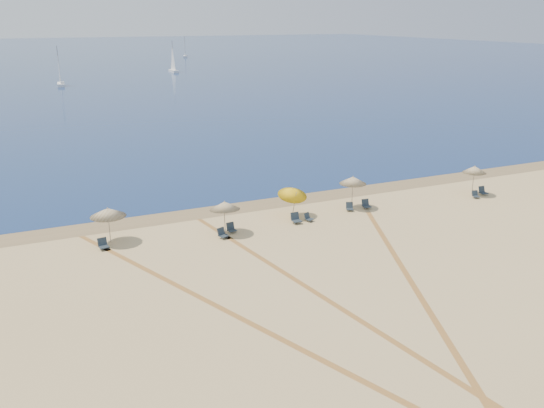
{
  "coord_description": "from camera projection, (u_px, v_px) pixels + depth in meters",
  "views": [
    {
      "loc": [
        -15.55,
        -14.76,
        13.9
      ],
      "look_at": [
        0.0,
        20.0,
        1.3
      ],
      "focal_mm": 37.42,
      "sensor_mm": 36.0,
      "label": 1
    }
  ],
  "objects": [
    {
      "name": "ground",
      "position": [
        471.0,
        374.0,
        23.18
      ],
      "size": [
        160.0,
        160.0,
        0.0
      ],
      "primitive_type": "plane",
      "color": "tan",
      "rests_on": "ground"
    },
    {
      "name": "ocean",
      "position": [
        55.0,
        55.0,
        218.17
      ],
      "size": [
        500.0,
        500.0,
        0.0
      ],
      "primitive_type": "plane",
      "color": "#0C2151",
      "rests_on": "ground"
    },
    {
      "name": "wet_sand",
      "position": [
        251.0,
        205.0,
        43.98
      ],
      "size": [
        500.0,
        500.0,
        0.0
      ],
      "primitive_type": "plane",
      "color": "olive",
      "rests_on": "ground"
    },
    {
      "name": "umbrella_1",
      "position": [
        108.0,
        212.0,
        36.13
      ],
      "size": [
        2.28,
        2.28,
        2.39
      ],
      "color": "gray",
      "rests_on": "ground"
    },
    {
      "name": "umbrella_2",
      "position": [
        225.0,
        206.0,
        37.7
      ],
      "size": [
        2.05,
        2.09,
        2.32
      ],
      "color": "gray",
      "rests_on": "ground"
    },
    {
      "name": "umbrella_3",
      "position": [
        293.0,
        192.0,
        40.84
      ],
      "size": [
        2.13,
        2.2,
        2.46
      ],
      "color": "gray",
      "rests_on": "ground"
    },
    {
      "name": "umbrella_4",
      "position": [
        353.0,
        180.0,
        42.74
      ],
      "size": [
        2.05,
        2.05,
        2.52
      ],
      "color": "gray",
      "rests_on": "ground"
    },
    {
      "name": "umbrella_5",
      "position": [
        475.0,
        169.0,
        45.94
      ],
      "size": [
        1.87,
        1.87,
        2.47
      ],
      "color": "gray",
      "rests_on": "ground"
    },
    {
      "name": "chair_2",
      "position": [
        103.0,
        244.0,
        35.6
      ],
      "size": [
        0.66,
        0.75,
        0.69
      ],
      "rotation": [
        0.0,
        0.0,
        0.15
      ],
      "color": "#1C252E",
      "rests_on": "ground"
    },
    {
      "name": "chair_3",
      "position": [
        222.0,
        234.0,
        37.38
      ],
      "size": [
        0.74,
        0.8,
        0.67
      ],
      "rotation": [
        0.0,
        0.0,
        0.35
      ],
      "color": "#1C252E",
      "rests_on": "ground"
    },
    {
      "name": "chair_4",
      "position": [
        231.0,
        228.0,
        38.36
      ],
      "size": [
        0.59,
        0.68,
        0.66
      ],
      "rotation": [
        0.0,
        0.0,
        0.08
      ],
      "color": "#1C252E",
      "rests_on": "ground"
    },
    {
      "name": "chair_5",
      "position": [
        296.0,
        219.0,
        40.09
      ],
      "size": [
        0.63,
        0.73,
        0.74
      ],
      "rotation": [
        0.0,
        0.0,
        -0.02
      ],
      "color": "#1C252E",
      "rests_on": "ground"
    },
    {
      "name": "chair_6",
      "position": [
        308.0,
        218.0,
        40.47
      ],
      "size": [
        0.69,
        0.74,
        0.6
      ],
      "rotation": [
        0.0,
        0.0,
        0.43
      ],
      "color": "#1C252E",
      "rests_on": "ground"
    },
    {
      "name": "chair_7",
      "position": [
        350.0,
        207.0,
        42.67
      ],
      "size": [
        0.73,
        0.77,
        0.63
      ],
      "rotation": [
        0.0,
        0.0,
        -0.44
      ],
      "color": "#1C252E",
      "rests_on": "ground"
    },
    {
      "name": "chair_8",
      "position": [
        366.0,
        204.0,
        43.19
      ],
      "size": [
        0.63,
        0.72,
        0.69
      ],
      "rotation": [
        0.0,
        0.0,
        -0.1
      ],
      "color": "#1C252E",
      "rests_on": "ground"
    },
    {
      "name": "chair_9",
      "position": [
        475.0,
        195.0,
        45.67
      ],
      "size": [
        0.6,
        0.66,
        0.59
      ],
      "rotation": [
        0.0,
        0.0,
        -0.22
      ],
      "color": "#1C252E",
      "rests_on": "ground"
    },
    {
      "name": "chair_10",
      "position": [
        483.0,
        191.0,
        46.48
      ],
      "size": [
        0.58,
        0.68,
        0.69
      ],
      "rotation": [
        0.0,
        0.0,
        -0.02
      ],
      "color": "#1C252E",
      "rests_on": "ground"
    },
    {
      "name": "sailboat_1",
      "position": [
        185.0,
        51.0,
        206.09
      ],
      "size": [
        2.74,
        5.1,
        7.37
      ],
      "rotation": [
        0.0,
        0.0,
        -0.32
      ],
      "color": "white",
      "rests_on": "ocean"
    },
    {
      "name": "sailboat_2",
      "position": [
        60.0,
        74.0,
        119.31
      ],
      "size": [
        1.8,
        5.58,
        8.18
      ],
      "rotation": [
        0.0,
        0.0,
        -0.07
      ],
      "color": "white",
      "rests_on": "ocean"
    },
    {
      "name": "sailboat_3",
      "position": [
        173.0,
        63.0,
        149.27
      ],
      "size": [
        1.46,
        5.44,
        8.07
      ],
      "rotation": [
        0.0,
        0.0,
        0.02
      ],
      "color": "white",
      "rests_on": "ocean"
    },
    {
      "name": "tire_tracks",
      "position": [
        311.0,
        295.0,
        29.81
      ],
      "size": [
        47.38,
        42.12,
        0.0
      ],
      "color": "tan",
      "rests_on": "ground"
    }
  ]
}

